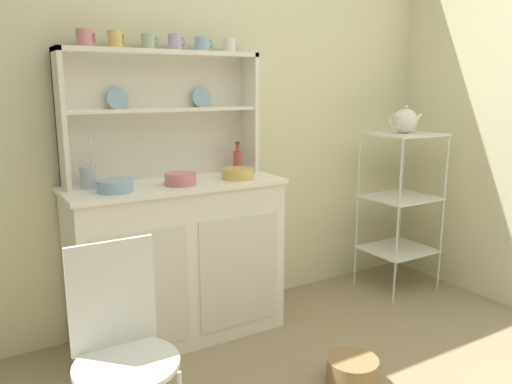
# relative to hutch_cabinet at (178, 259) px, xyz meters

# --- Properties ---
(wall_back) EXTENTS (3.84, 0.05, 2.50)m
(wall_back) POSITION_rel_hutch_cabinet_xyz_m (0.34, 0.26, 0.80)
(wall_back) COLOR beige
(wall_back) RESTS_ON ground
(hutch_cabinet) EXTENTS (1.15, 0.45, 0.87)m
(hutch_cabinet) POSITION_rel_hutch_cabinet_xyz_m (0.00, 0.00, 0.00)
(hutch_cabinet) COLOR white
(hutch_cabinet) RESTS_ON ground
(hutch_shelf_unit) EXTENTS (1.08, 0.18, 0.68)m
(hutch_shelf_unit) POSITION_rel_hutch_cabinet_xyz_m (0.00, 0.16, 0.83)
(hutch_shelf_unit) COLOR silver
(hutch_shelf_unit) RESTS_ON hutch_cabinet
(bakers_rack) EXTENTS (0.44, 0.39, 1.07)m
(bakers_rack) POSITION_rel_hutch_cabinet_xyz_m (1.56, -0.12, 0.22)
(bakers_rack) COLOR silver
(bakers_rack) RESTS_ON ground
(wire_chair) EXTENTS (0.36, 0.36, 0.85)m
(wire_chair) POSITION_rel_hutch_cabinet_xyz_m (-0.55, -0.85, 0.07)
(wire_chair) COLOR white
(wire_chair) RESTS_ON ground
(floor_basket) EXTENTS (0.24, 0.24, 0.12)m
(floor_basket) POSITION_rel_hutch_cabinet_xyz_m (0.52, -0.86, -0.39)
(floor_basket) COLOR #93754C
(floor_basket) RESTS_ON ground
(cup_rose_0) EXTENTS (0.09, 0.08, 0.08)m
(cup_rose_0) POSITION_rel_hutch_cabinet_xyz_m (-0.39, 0.12, 1.15)
(cup_rose_0) COLOR #D17A84
(cup_rose_0) RESTS_ON hutch_shelf_unit
(cup_gold_1) EXTENTS (0.09, 0.07, 0.09)m
(cup_gold_1) POSITION_rel_hutch_cabinet_xyz_m (-0.24, 0.12, 1.15)
(cup_gold_1) COLOR #DBB760
(cup_gold_1) RESTS_ON hutch_shelf_unit
(cup_sage_2) EXTENTS (0.09, 0.07, 0.08)m
(cup_sage_2) POSITION_rel_hutch_cabinet_xyz_m (-0.07, 0.12, 1.15)
(cup_sage_2) COLOR #9EB78E
(cup_sage_2) RESTS_ON hutch_shelf_unit
(cup_lilac_3) EXTENTS (0.09, 0.07, 0.08)m
(cup_lilac_3) POSITION_rel_hutch_cabinet_xyz_m (0.08, 0.12, 1.15)
(cup_lilac_3) COLOR #B79ECC
(cup_lilac_3) RESTS_ON hutch_shelf_unit
(cup_sky_4) EXTENTS (0.09, 0.08, 0.08)m
(cup_sky_4) POSITION_rel_hutch_cabinet_xyz_m (0.23, 0.12, 1.15)
(cup_sky_4) COLOR #8EB2D1
(cup_sky_4) RESTS_ON hutch_shelf_unit
(cup_cream_5) EXTENTS (0.08, 0.07, 0.08)m
(cup_cream_5) POSITION_rel_hutch_cabinet_xyz_m (0.40, 0.12, 1.15)
(cup_cream_5) COLOR silver
(cup_cream_5) RESTS_ON hutch_shelf_unit
(bowl_mixing_large) EXTENTS (0.17, 0.17, 0.06)m
(bowl_mixing_large) POSITION_rel_hutch_cabinet_xyz_m (-0.34, -0.07, 0.45)
(bowl_mixing_large) COLOR #8EB2D1
(bowl_mixing_large) RESTS_ON hutch_cabinet
(bowl_floral_medium) EXTENTS (0.16, 0.16, 0.06)m
(bowl_floral_medium) POSITION_rel_hutch_cabinet_xyz_m (0.00, -0.07, 0.46)
(bowl_floral_medium) COLOR #D17A84
(bowl_floral_medium) RESTS_ON hutch_cabinet
(bowl_cream_small) EXTENTS (0.17, 0.17, 0.06)m
(bowl_cream_small) POSITION_rel_hutch_cabinet_xyz_m (0.34, -0.07, 0.45)
(bowl_cream_small) COLOR #DBB760
(bowl_cream_small) RESTS_ON hutch_cabinet
(jam_bottle) EXTENTS (0.05, 0.05, 0.18)m
(jam_bottle) POSITION_rel_hutch_cabinet_xyz_m (0.43, 0.09, 0.50)
(jam_bottle) COLOR #B74C47
(jam_bottle) RESTS_ON hutch_cabinet
(utensil_jar) EXTENTS (0.08, 0.08, 0.24)m
(utensil_jar) POSITION_rel_hutch_cabinet_xyz_m (-0.43, 0.08, 0.49)
(utensil_jar) COLOR #B2B7C6
(utensil_jar) RESTS_ON hutch_cabinet
(porcelain_teapot) EXTENTS (0.25, 0.16, 0.18)m
(porcelain_teapot) POSITION_rel_hutch_cabinet_xyz_m (1.56, -0.12, 0.70)
(porcelain_teapot) COLOR white
(porcelain_teapot) RESTS_ON bakers_rack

